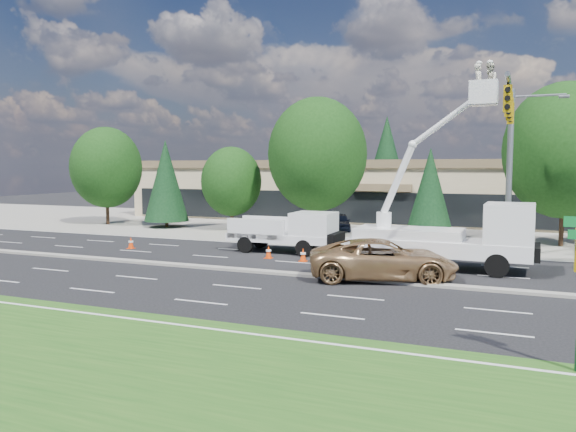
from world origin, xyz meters
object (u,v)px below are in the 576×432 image
at_px(bucket_truck, 453,228).
at_px(minivan, 383,259).
at_px(signal_mast, 510,143).
at_px(utility_pickup, 289,236).

height_order(bucket_truck, minivan, bucket_truck).
relative_size(signal_mast, bucket_truck, 1.05).
xyz_separation_m(signal_mast, bucket_truck, (-2.34, -2.86, -4.04)).
bearing_deg(minivan, utility_pickup, 32.21).
xyz_separation_m(utility_pickup, bucket_truck, (9.23, -2.01, 1.05)).
bearing_deg(signal_mast, utility_pickup, -175.83).
height_order(utility_pickup, minivan, utility_pickup).
distance_m(signal_mast, bucket_truck, 5.47).
bearing_deg(bucket_truck, utility_pickup, 168.86).
height_order(utility_pickup, bucket_truck, bucket_truck).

